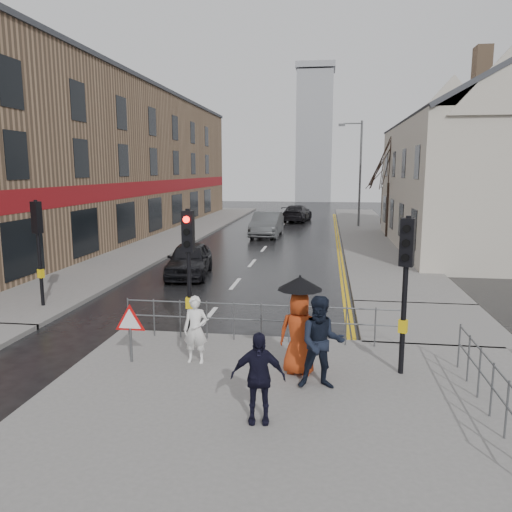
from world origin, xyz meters
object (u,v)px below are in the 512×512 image
(pedestrian_with_umbrella, at_px, (299,322))
(car_mid, at_px, (267,224))
(pedestrian_a, at_px, (196,330))
(pedestrian_b, at_px, (322,343))
(car_parked, at_px, (189,260))
(pedestrian_d, at_px, (258,377))

(pedestrian_with_umbrella, distance_m, car_mid, 23.48)
(pedestrian_a, height_order, pedestrian_b, pedestrian_b)
(car_parked, bearing_deg, pedestrian_d, -76.33)
(pedestrian_a, relative_size, pedestrian_with_umbrella, 0.72)
(pedestrian_d, height_order, car_parked, pedestrian_d)
(pedestrian_with_umbrella, xyz_separation_m, pedestrian_d, (-0.58, -2.18, -0.33))
(pedestrian_a, height_order, car_mid, pedestrian_a)
(pedestrian_b, distance_m, car_parked, 12.11)
(pedestrian_d, distance_m, car_mid, 25.56)
(pedestrian_a, relative_size, car_parked, 0.37)
(pedestrian_d, relative_size, car_mid, 0.32)
(car_mid, bearing_deg, pedestrian_a, -85.71)
(pedestrian_b, relative_size, car_mid, 0.38)
(pedestrian_a, bearing_deg, pedestrian_d, -53.46)
(pedestrian_a, distance_m, car_parked, 10.13)
(pedestrian_d, xyz_separation_m, car_mid, (-2.91, 25.40, -0.12))
(pedestrian_a, distance_m, car_mid, 22.94)
(pedestrian_a, relative_size, pedestrian_b, 0.81)
(pedestrian_a, relative_size, car_mid, 0.31)
(car_mid, bearing_deg, pedestrian_d, -82.03)
(pedestrian_b, distance_m, pedestrian_with_umbrella, 0.83)
(car_parked, bearing_deg, pedestrian_with_umbrella, -69.62)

